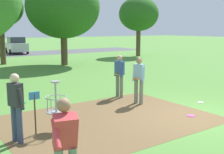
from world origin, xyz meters
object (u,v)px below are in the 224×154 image
at_px(frisbee_mid_grass, 121,94).
at_px(parked_car_center_right, 16,45).
at_px(player_throwing, 119,74).
at_px(disc_golf_basket, 54,105).
at_px(frisbee_far_left, 200,102).
at_px(player_waiting_left, 139,78).
at_px(frisbee_by_tee, 11,104).
at_px(tree_mid_left, 139,14).
at_px(tree_near_left, 0,8).
at_px(player_foreground_watching, 65,144).
at_px(frisbee_near_basket, 191,116).
at_px(player_waiting_right, 16,104).
at_px(tree_near_right, 63,7).

xyz_separation_m(frisbee_mid_grass, parked_car_center_right, (2.45, 22.81, 0.91)).
bearing_deg(player_throwing, disc_golf_basket, -150.04).
bearing_deg(disc_golf_basket, frisbee_far_left, -2.91).
xyz_separation_m(disc_golf_basket, parked_car_center_right, (6.61, 25.35, 0.17)).
xyz_separation_m(player_waiting_left, frisbee_far_left, (2.00, -1.24, -0.96)).
distance_m(frisbee_by_tee, tree_mid_left, 20.27).
bearing_deg(tree_near_left, disc_golf_basket, -99.86).
relative_size(player_foreground_watching, player_throwing, 1.00).
distance_m(player_foreground_watching, tree_near_left, 19.84).
height_order(disc_golf_basket, frisbee_mid_grass, disc_golf_basket).
bearing_deg(frisbee_far_left, tree_mid_left, 57.15).
height_order(player_waiting_left, frisbee_near_basket, player_waiting_left).
distance_m(player_throwing, parked_car_center_right, 23.33).
bearing_deg(disc_golf_basket, frisbee_near_basket, -16.20).
distance_m(player_waiting_left, frisbee_near_basket, 2.38).
height_order(player_waiting_left, player_waiting_right, same).
distance_m(player_throwing, frisbee_by_tee, 4.28).
bearing_deg(disc_golf_basket, player_waiting_left, 14.19).
relative_size(player_throwing, tree_mid_left, 0.29).
bearing_deg(tree_mid_left, tree_near_left, 176.75).
height_order(tree_near_left, tree_mid_left, tree_mid_left).
height_order(player_foreground_watching, frisbee_near_basket, player_foreground_watching).
xyz_separation_m(player_waiting_right, tree_mid_left, (16.89, 15.49, 3.20)).
bearing_deg(player_waiting_right, frisbee_by_tee, 76.54).
relative_size(player_waiting_left, tree_near_right, 0.26).
xyz_separation_m(player_waiting_left, player_waiting_right, (-4.80, -1.11, 0.00)).
height_order(disc_golf_basket, player_waiting_left, player_waiting_left).
relative_size(frisbee_by_tee, tree_near_left, 0.04).
height_order(player_throwing, frisbee_near_basket, player_throwing).
relative_size(disc_golf_basket, tree_near_right, 0.21).
distance_m(frisbee_mid_grass, parked_car_center_right, 22.96).
bearing_deg(frisbee_by_tee, player_waiting_left, -34.04).
bearing_deg(player_foreground_watching, frisbee_far_left, 22.04).
bearing_deg(tree_mid_left, player_waiting_right, -137.48).
relative_size(player_waiting_left, player_waiting_right, 1.00).
xyz_separation_m(disc_golf_basket, frisbee_mid_grass, (4.16, 2.53, -0.74)).
distance_m(frisbee_by_tee, tree_near_left, 13.52).
bearing_deg(parked_car_center_right, frisbee_near_basket, -95.33).
xyz_separation_m(player_waiting_left, tree_mid_left, (12.09, 14.37, 3.20)).
height_order(disc_golf_basket, player_throwing, player_throwing).
xyz_separation_m(disc_golf_basket, player_throwing, (3.79, 2.18, 0.21)).
bearing_deg(player_waiting_left, player_waiting_right, -166.96).
bearing_deg(frisbee_near_basket, parked_car_center_right, 84.67).
relative_size(player_waiting_right, tree_mid_left, 0.29).
height_order(frisbee_mid_grass, frisbee_far_left, same).
distance_m(player_throwing, frisbee_far_left, 3.31).
bearing_deg(frisbee_far_left, tree_near_right, 86.66).
relative_size(player_waiting_left, tree_mid_left, 0.29).
distance_m(player_foreground_watching, tree_near_right, 18.16).
bearing_deg(player_throwing, frisbee_mid_grass, 43.41).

